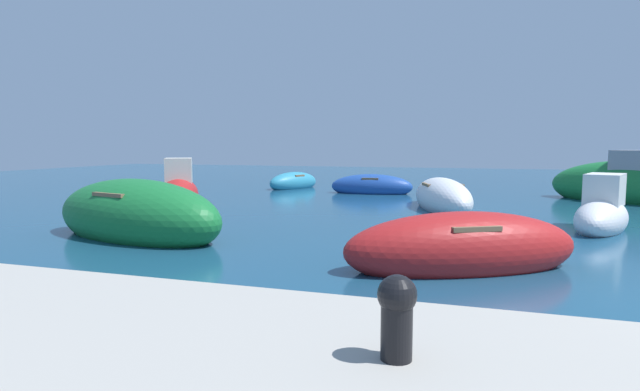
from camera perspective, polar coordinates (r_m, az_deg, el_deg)
name	(u,v)px	position (r m, az deg, el deg)	size (l,w,h in m)	color
moored_boat_0	(179,191)	(18.67, -15.45, 0.45)	(2.78, 3.46, 1.90)	#B21E1E
moored_boat_1	(442,198)	(17.24, 13.48, -0.25)	(2.86, 4.91, 1.32)	white
moored_boat_2	(462,249)	(9.04, 15.52, -5.72)	(4.31, 3.19, 1.27)	#B21E1E
moored_boat_4	(636,185)	(21.97, 31.75, 1.01)	(6.26, 5.12, 2.35)	#197233
moored_boat_6	(293,182)	(24.72, -2.97, 1.47)	(2.22, 3.22, 1.02)	teal
moored_boat_7	(602,213)	(14.45, 28.91, -1.77)	(2.08, 3.20, 1.61)	white
moored_boat_8	(137,216)	(12.39, -19.76, -2.20)	(5.25, 3.07, 1.72)	#197233
moored_boat_9	(371,186)	(22.22, 5.76, 1.01)	(3.60, 1.41, 1.08)	#1E479E
mooring_bollard	(397,312)	(3.96, 8.56, -12.74)	(0.30, 0.30, 0.65)	black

